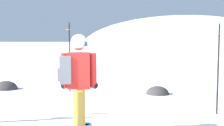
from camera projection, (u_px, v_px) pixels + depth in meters
The scene contains 6 objects.
ridge_peak_main at pixel (181, 50), 42.26m from camera, with size 30.72×27.65×10.22m.
snowboarder_main at pixel (77, 84), 4.48m from camera, with size 0.64×1.83×1.71m.
piste_marker_near at pixel (218, 62), 6.01m from camera, with size 0.20×0.20×2.01m.
piste_marker_far at pixel (69, 52), 8.58m from camera, with size 0.20×0.20×2.18m.
rock_dark at pixel (6, 89), 9.11m from camera, with size 0.78×0.66×0.55m.
rock_mid at pixel (158, 94), 8.30m from camera, with size 0.68×0.58×0.48m.
Camera 1 is at (0.55, -4.25, 1.64)m, focal length 44.70 mm.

